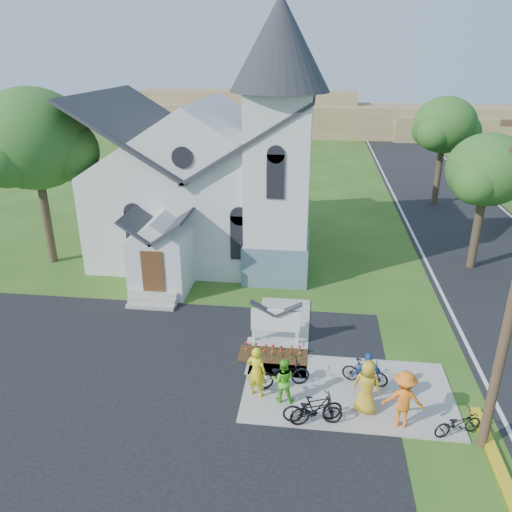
# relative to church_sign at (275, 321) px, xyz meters

# --- Properties ---
(ground) EXTENTS (120.00, 120.00, 0.00)m
(ground) POSITION_rel_church_sign_xyz_m (1.20, -3.20, -1.03)
(ground) COLOR #315217
(ground) RESTS_ON ground
(parking_lot) EXTENTS (20.00, 16.00, 0.02)m
(parking_lot) POSITION_rel_church_sign_xyz_m (-5.80, -5.20, -1.02)
(parking_lot) COLOR black
(parking_lot) RESTS_ON ground
(road) EXTENTS (8.00, 90.00, 0.02)m
(road) POSITION_rel_church_sign_xyz_m (11.20, 11.80, -1.02)
(road) COLOR black
(road) RESTS_ON ground
(sidewalk) EXTENTS (7.00, 4.00, 0.05)m
(sidewalk) POSITION_rel_church_sign_xyz_m (2.70, -2.70, -1.00)
(sidewalk) COLOR gray
(sidewalk) RESTS_ON ground
(church) EXTENTS (12.35, 12.00, 13.00)m
(church) POSITION_rel_church_sign_xyz_m (-4.28, 9.28, 4.22)
(church) COLOR silver
(church) RESTS_ON ground
(church_sign) EXTENTS (2.20, 0.40, 1.70)m
(church_sign) POSITION_rel_church_sign_xyz_m (0.00, 0.00, 0.00)
(church_sign) COLOR gray
(church_sign) RESTS_ON ground
(flower_bed) EXTENTS (2.60, 1.10, 0.07)m
(flower_bed) POSITION_rel_church_sign_xyz_m (0.00, -0.90, -0.99)
(flower_bed) COLOR #34200E
(flower_bed) RESTS_ON ground
(tree_lot_corner) EXTENTS (5.60, 5.60, 9.15)m
(tree_lot_corner) POSITION_rel_church_sign_xyz_m (-12.80, 6.80, 5.58)
(tree_lot_corner) COLOR #372B1E
(tree_lot_corner) RESTS_ON ground
(tree_road_near) EXTENTS (4.00, 4.00, 7.05)m
(tree_road_near) POSITION_rel_church_sign_xyz_m (9.70, 8.80, 4.18)
(tree_road_near) COLOR #372B1E
(tree_road_near) RESTS_ON ground
(tree_road_mid) EXTENTS (4.40, 4.40, 7.80)m
(tree_road_mid) POSITION_rel_church_sign_xyz_m (10.20, 20.80, 4.75)
(tree_road_mid) COLOR #372B1E
(tree_road_mid) RESTS_ON ground
(distant_hills) EXTENTS (61.00, 10.00, 5.60)m
(distant_hills) POSITION_rel_church_sign_xyz_m (4.56, 53.13, 1.15)
(distant_hills) COLOR olive
(distant_hills) RESTS_ON ground
(cyclist_0) EXTENTS (0.76, 0.60, 1.83)m
(cyclist_0) POSITION_rel_church_sign_xyz_m (-0.34, -3.29, -0.06)
(cyclist_0) COLOR yellow
(cyclist_0) RESTS_ON sidewalk
(bike_0) EXTENTS (2.02, 1.26, 1.00)m
(bike_0) POSITION_rel_church_sign_xyz_m (0.49, -2.72, -0.48)
(bike_0) COLOR black
(bike_0) RESTS_ON sidewalk
(cyclist_1) EXTENTS (0.77, 0.60, 1.56)m
(cyclist_1) POSITION_rel_church_sign_xyz_m (0.55, -3.45, -0.19)
(cyclist_1) COLOR #5BC925
(cyclist_1) RESTS_ON sidewalk
(bike_1) EXTENTS (1.77, 1.07, 1.03)m
(bike_1) POSITION_rel_church_sign_xyz_m (1.65, -4.40, -0.46)
(bike_1) COLOR black
(bike_1) RESTS_ON sidewalk
(cyclist_2) EXTENTS (1.04, 0.50, 1.72)m
(cyclist_2) POSITION_rel_church_sign_xyz_m (3.27, -3.01, -0.12)
(cyclist_2) COLOR #2357B3
(cyclist_2) RESTS_ON sidewalk
(bike_2) EXTENTS (1.89, 0.80, 0.96)m
(bike_2) POSITION_rel_church_sign_xyz_m (1.54, -4.40, -0.49)
(bike_2) COLOR black
(bike_2) RESTS_ON sidewalk
(cyclist_3) EXTENTS (1.27, 0.79, 1.89)m
(cyclist_3) POSITION_rel_church_sign_xyz_m (4.24, -4.16, -0.03)
(cyclist_3) COLOR orange
(cyclist_3) RESTS_ON sidewalk
(bike_3) EXTENTS (1.66, 0.87, 0.96)m
(bike_3) POSITION_rel_church_sign_xyz_m (3.28, -2.25, -0.50)
(bike_3) COLOR black
(bike_3) RESTS_ON sidewalk
(cyclist_4) EXTENTS (1.05, 0.86, 1.85)m
(cyclist_4) POSITION_rel_church_sign_xyz_m (3.19, -3.66, -0.05)
(cyclist_4) COLOR gold
(cyclist_4) RESTS_ON sidewalk
(bike_4) EXTENTS (1.64, 1.08, 0.82)m
(bike_4) POSITION_rel_church_sign_xyz_m (5.84, -4.40, -0.57)
(bike_4) COLOR black
(bike_4) RESTS_ON sidewalk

